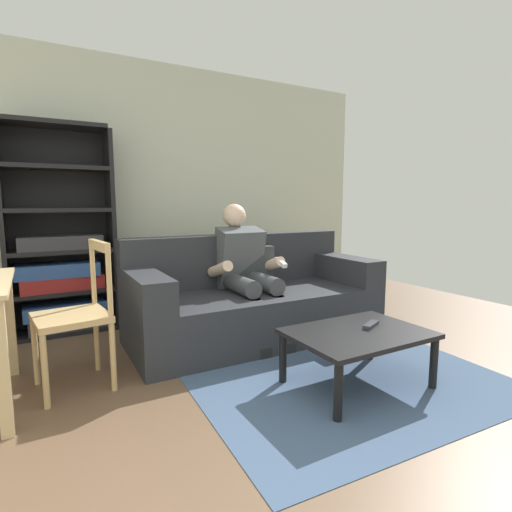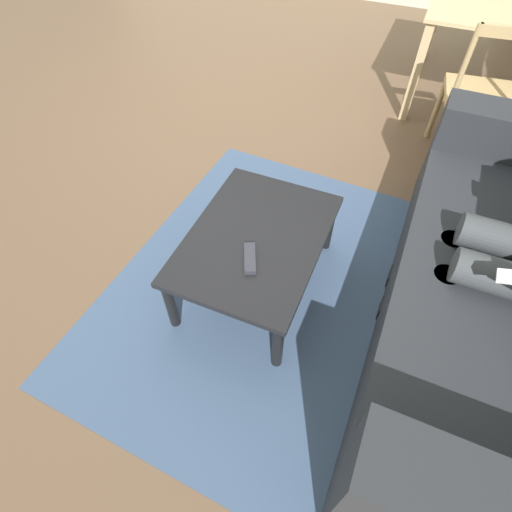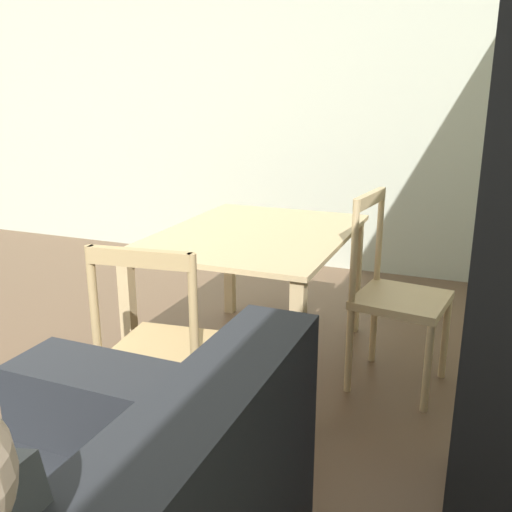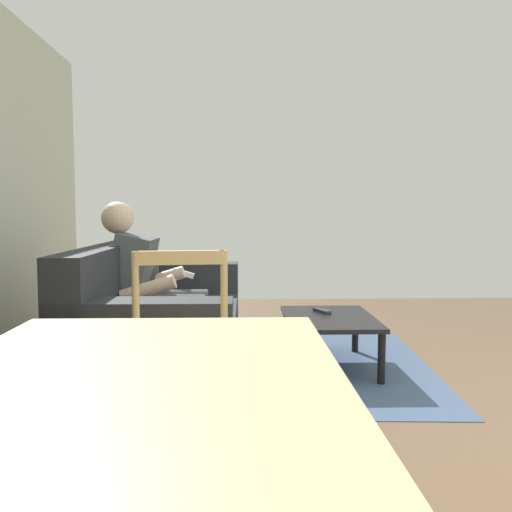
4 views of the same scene
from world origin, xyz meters
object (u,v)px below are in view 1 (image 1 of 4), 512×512
at_px(person_lounging, 245,269).
at_px(tv_remote, 371,325).
at_px(couch, 253,300).
at_px(coffee_table, 358,338).
at_px(bookshelf, 62,255).
at_px(dining_chair_facing_couch, 76,316).

xyz_separation_m(person_lounging, tv_remote, (0.31, -1.18, -0.22)).
distance_m(couch, person_lounging, 0.28).
distance_m(person_lounging, coffee_table, 1.25).
relative_size(tv_remote, bookshelf, 0.09).
height_order(coffee_table, tv_remote, tv_remote).
relative_size(couch, dining_chair_facing_couch, 2.30).
distance_m(couch, coffee_table, 1.18).
bearing_deg(bookshelf, tv_remote, -51.02).
height_order(couch, person_lounging, person_lounging).
xyz_separation_m(coffee_table, bookshelf, (-1.55, 2.12, 0.39)).
bearing_deg(person_lounging, dining_chair_facing_couch, -166.21).
distance_m(coffee_table, dining_chair_facing_couch, 1.79).
relative_size(couch, person_lounging, 1.85).
distance_m(couch, dining_chair_facing_couch, 1.48).
bearing_deg(dining_chair_facing_couch, coffee_table, -29.09).
bearing_deg(couch, dining_chair_facing_couch, -167.93).
height_order(person_lounging, dining_chair_facing_couch, person_lounging).
bearing_deg(bookshelf, dining_chair_facing_couch, -90.37).
distance_m(coffee_table, bookshelf, 2.66).
bearing_deg(bookshelf, person_lounging, -33.56).
bearing_deg(tv_remote, couch, -11.92).
height_order(tv_remote, dining_chair_facing_couch, dining_chair_facing_couch).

